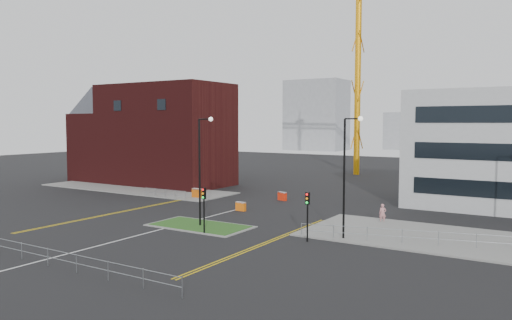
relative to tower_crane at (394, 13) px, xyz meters
The scene contains 26 objects.
ground 60.73m from the tower_crane, 94.01° to the right, with size 200.00×200.00×0.00m, color black.
pavement_left 48.08m from the tower_crane, 126.02° to the right, with size 28.00×8.00×0.12m, color slate.
pavement_right 51.59m from the tower_crane, 66.01° to the right, with size 24.00×10.00×0.12m, color slate.
island_kerb 53.50m from the tower_crane, 92.26° to the right, with size 8.60×4.60×0.08m, color slate.
grass_island 53.49m from the tower_crane, 92.26° to the right, with size 8.00×4.00×0.12m, color #204F1A.
brick_building 42.43m from the tower_crane, 135.02° to the right, with size 24.20×10.07×14.24m.
tower_crane is the anchor object (origin of this frame).
streetlamp_island 51.11m from the tower_crane, 91.99° to the right, with size 1.46×0.36×9.18m.
streetlamp_right_near 50.34m from the tower_crane, 76.96° to the right, with size 1.46×0.36×9.18m.
traffic_light_island 54.10m from the tower_crane, 89.82° to the right, with size 0.28×0.33×3.65m.
traffic_light_right 52.94m from the tower_crane, 80.12° to the right, with size 0.28×0.33×3.65m.
railing_front 65.89m from the tower_crane, 93.62° to the right, with size 24.05×0.05×1.10m.
railing_left 46.98m from the tower_crane, 111.97° to the right, with size 6.05×0.05×1.10m.
railing_right 52.75m from the tower_crane, 68.96° to the right, with size 19.05×5.05×1.10m.
centre_line 58.93m from the tower_crane, 94.16° to the right, with size 0.15×30.00×0.01m, color silver.
yellow_left_a 53.31m from the tower_crane, 106.00° to the right, with size 0.12×24.00×0.01m, color gold.
yellow_left_b 53.24m from the tower_crane, 105.64° to the right, with size 0.12×24.00×0.01m, color gold.
yellow_right_a 55.53m from the tower_crane, 83.39° to the right, with size 0.12×20.00×0.01m, color gold.
yellow_right_b 55.56m from the tower_crane, 83.04° to the right, with size 0.12×20.00×0.01m, color gold.
skyline_a 79.97m from the tower_crane, 123.92° to the left, with size 18.00×12.00×22.00m, color gray.
skyline_b 77.55m from the tower_crane, 85.32° to the left, with size 24.00×12.00×16.00m, color gray.
skyline_d 88.29m from the tower_crane, 97.91° to the left, with size 30.00×12.00×12.00m, color gray.
pedestrian 46.05m from the tower_crane, 73.96° to the right, with size 0.61×0.40×1.66m, color #CF8687.
barrier_left 44.53m from the tower_crane, 108.85° to the right, with size 1.37×0.49×1.14m.
barrier_mid 46.48m from the tower_crane, 94.55° to the right, with size 1.07×0.39×0.89m.
barrier_right 40.01m from the tower_crane, 95.28° to the right, with size 1.18×0.69×0.94m.
Camera 1 is at (27.94, -24.54, 8.72)m, focal length 35.00 mm.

